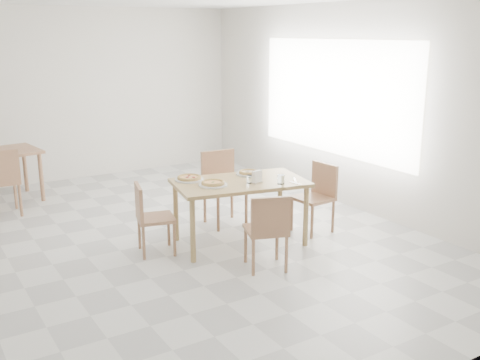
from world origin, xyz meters
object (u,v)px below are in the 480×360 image
main_table (240,188)px  tumbler_b (281,179)px  chair_north (222,182)px  plate_pepperoni (189,179)px  pizza_pepperoni (189,177)px  plate_mushroom (249,174)px  chair_east (318,192)px  tumbler_a (250,179)px  pizza_margherita (213,183)px  pizza_mushroom (249,172)px  plate_margherita (213,185)px  chair_south (268,227)px  chair_west (149,214)px  plate_empty (0,153)px  napkin_holder (257,177)px  chair_back_s (1,178)px

main_table → tumbler_b: bearing=-35.9°
chair_north → plate_pepperoni: chair_north is taller
chair_north → pizza_pepperoni: chair_north is taller
plate_mushroom → pizza_pepperoni: 0.73m
chair_east → tumbler_a: chair_east is taller
plate_mushroom → pizza_pepperoni: bearing=168.6°
pizza_margherita → pizza_mushroom: (0.60, 0.20, 0.00)m
chair_east → plate_pepperoni: (-1.52, 0.47, 0.27)m
plate_margherita → plate_mushroom: same height
chair_north → plate_pepperoni: (-0.67, -0.40, 0.22)m
chair_south → pizza_pepperoni: chair_south is taller
chair_west → chair_east: chair_east is taller
chair_west → pizza_pepperoni: pizza_pepperoni is taller
plate_margherita → plate_pepperoni: bearing=109.1°
plate_mushroom → pizza_margherita: size_ratio=0.91×
plate_mushroom → plate_pepperoni: bearing=168.6°
chair_north → chair_east: 1.22m
pizza_pepperoni → chair_west: bearing=-171.4°
chair_west → chair_east: 2.10m
plate_margherita → main_table: bearing=0.5°
pizza_margherita → plate_empty: 3.51m
plate_mushroom → pizza_mushroom: (0.00, 0.00, 0.02)m
plate_pepperoni → pizza_margherita: size_ratio=1.02×
chair_west → chair_east: (2.06, -0.39, 0.03)m
chair_north → plate_empty: bearing=138.1°
chair_south → plate_pepperoni: chair_south is taller
chair_west → plate_mushroom: chair_west is taller
tumbler_a → main_table: bearing=111.0°
plate_pepperoni → main_table: bearing=-35.8°
chair_south → plate_margherita: 0.88m
tumbler_a → napkin_holder: (0.07, -0.05, 0.02)m
chair_back_s → main_table: bearing=132.5°
chair_east → pizza_mushroom: 0.92m
tumbler_b → plate_empty: bearing=125.0°
napkin_holder → pizza_pepperoni: bearing=126.7°
plate_pepperoni → pizza_mushroom: 0.73m
plate_mushroom → plate_empty: bearing=128.8°
plate_pepperoni → pizza_pepperoni: pizza_pepperoni is taller
chair_back_s → plate_pepperoni: bearing=129.7°
pizza_pepperoni → tumbler_a: bearing=-41.8°
pizza_margherita → chair_west: bearing=158.5°
pizza_mushroom → napkin_holder: size_ratio=2.02×
main_table → plate_mushroom: 0.33m
chair_east → plate_mushroom: bearing=-117.2°
plate_pepperoni → chair_back_s: size_ratio=0.36×
main_table → chair_back_s: 3.30m
chair_east → chair_back_s: chair_back_s is taller
chair_south → plate_pepperoni: bearing=-56.0°
chair_west → pizza_margherita: (0.67, -0.26, 0.32)m
plate_margherita → tumbler_a: (0.40, -0.12, 0.04)m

